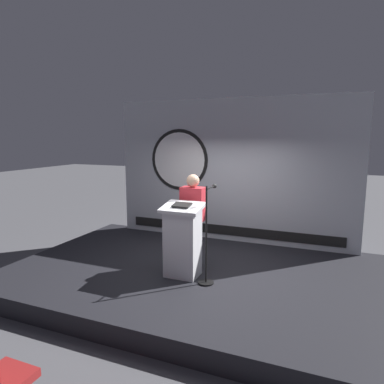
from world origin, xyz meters
name	(u,v)px	position (x,y,z in m)	size (l,w,h in m)	color
ground_plane	(200,286)	(0.00, 0.00, 0.00)	(40.00, 40.00, 0.00)	#4C4C51
stage_platform	(200,278)	(0.00, 0.00, 0.15)	(6.40, 4.00, 0.30)	black
banner_display	(229,171)	(-0.04, 1.85, 1.80)	(5.18, 0.12, 3.02)	#B2B7C1
podium	(183,240)	(-0.17, -0.32, 0.89)	(0.64, 0.50, 1.20)	silver
speaker_person	(193,220)	(-0.19, 0.16, 1.12)	(0.40, 0.26, 1.60)	black
microphone_stand	(207,249)	(0.28, -0.42, 0.83)	(0.24, 0.52, 1.51)	black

